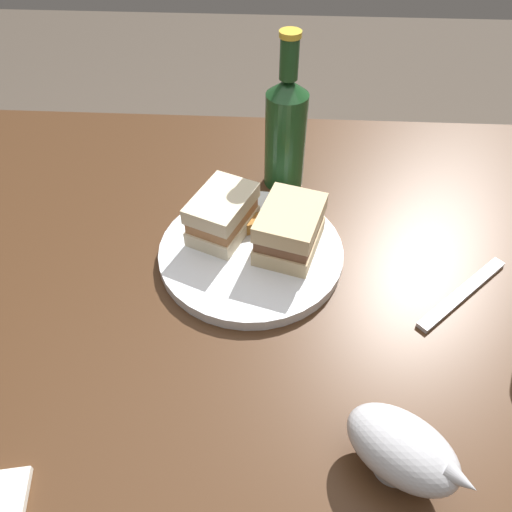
# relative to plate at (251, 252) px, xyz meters

# --- Properties ---
(ground_plane) EXTENTS (6.00, 6.00, 0.00)m
(ground_plane) POSITION_rel_plate_xyz_m (-0.02, 0.06, -0.72)
(ground_plane) COLOR #4C4238
(dining_table) EXTENTS (1.12, 0.89, 0.71)m
(dining_table) POSITION_rel_plate_xyz_m (-0.02, 0.06, -0.36)
(dining_table) COLOR #422816
(dining_table) RESTS_ON ground
(plate) EXTENTS (0.26, 0.26, 0.02)m
(plate) POSITION_rel_plate_xyz_m (0.00, 0.00, 0.00)
(plate) COLOR white
(plate) RESTS_ON dining_table
(sandwich_half_left) EXTENTS (0.10, 0.12, 0.07)m
(sandwich_half_left) POSITION_rel_plate_xyz_m (-0.05, -0.01, 0.04)
(sandwich_half_left) COLOR #CCB284
(sandwich_half_left) RESTS_ON plate
(sandwich_half_right) EXTENTS (0.10, 0.12, 0.06)m
(sandwich_half_right) POSITION_rel_plate_xyz_m (0.04, -0.03, 0.04)
(sandwich_half_right) COLOR beige
(sandwich_half_right) RESTS_ON plate
(potato_wedge_front) EXTENTS (0.05, 0.04, 0.02)m
(potato_wedge_front) POSITION_rel_plate_xyz_m (-0.01, -0.04, 0.02)
(potato_wedge_front) COLOR #AD702D
(potato_wedge_front) RESTS_ON plate
(potato_wedge_middle) EXTENTS (0.06, 0.02, 0.02)m
(potato_wedge_middle) POSITION_rel_plate_xyz_m (0.03, -0.05, 0.02)
(potato_wedge_middle) COLOR #B77F33
(potato_wedge_middle) RESTS_ON plate
(potato_wedge_back) EXTENTS (0.03, 0.04, 0.02)m
(potato_wedge_back) POSITION_rel_plate_xyz_m (0.04, -0.07, 0.02)
(potato_wedge_back) COLOR #B77F33
(potato_wedge_back) RESTS_ON plate
(potato_wedge_left_edge) EXTENTS (0.06, 0.03, 0.02)m
(potato_wedge_left_edge) POSITION_rel_plate_xyz_m (-0.05, -0.04, 0.02)
(potato_wedge_left_edge) COLOR gold
(potato_wedge_left_edge) RESTS_ON plate
(potato_wedge_right_edge) EXTENTS (0.05, 0.03, 0.02)m
(potato_wedge_right_edge) POSITION_rel_plate_xyz_m (-0.05, -0.05, 0.02)
(potato_wedge_right_edge) COLOR gold
(potato_wedge_right_edge) RESTS_ON plate
(gravy_boat) EXTENTS (0.13, 0.12, 0.07)m
(gravy_boat) POSITION_rel_plate_xyz_m (-0.16, 0.29, 0.03)
(gravy_boat) COLOR #B7B7BC
(gravy_boat) RESTS_ON dining_table
(cider_bottle) EXTENTS (0.06, 0.06, 0.25)m
(cider_bottle) POSITION_rel_plate_xyz_m (-0.04, -0.18, 0.09)
(cider_bottle) COLOR #19421E
(cider_bottle) RESTS_ON dining_table
(fork) EXTENTS (0.14, 0.13, 0.01)m
(fork) POSITION_rel_plate_xyz_m (-0.29, 0.06, -0.01)
(fork) COLOR silver
(fork) RESTS_ON dining_table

